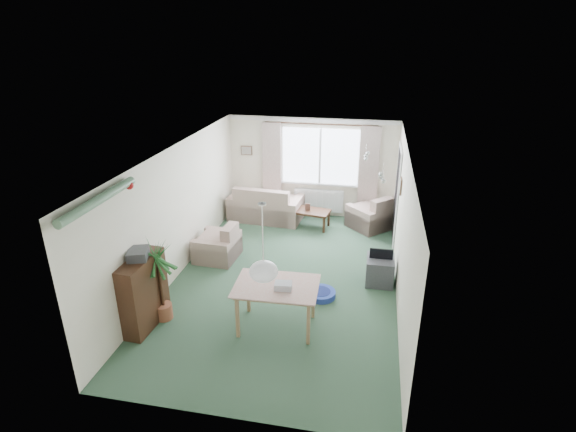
% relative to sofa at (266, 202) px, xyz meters
% --- Properties ---
extents(ground, '(6.50, 6.50, 0.00)m').
position_rel_sofa_xyz_m(ground, '(1.02, -2.75, -0.43)').
color(ground, '#2F4E37').
extents(window, '(1.80, 0.03, 1.30)m').
position_rel_sofa_xyz_m(window, '(1.22, 0.48, 1.07)').
color(window, white).
extents(curtain_rod, '(2.60, 0.03, 0.03)m').
position_rel_sofa_xyz_m(curtain_rod, '(1.22, 0.40, 1.84)').
color(curtain_rod, black).
extents(curtain_left, '(0.45, 0.08, 2.00)m').
position_rel_sofa_xyz_m(curtain_left, '(0.07, 0.38, 0.84)').
color(curtain_left, beige).
extents(curtain_right, '(0.45, 0.08, 2.00)m').
position_rel_sofa_xyz_m(curtain_right, '(2.37, 0.38, 0.84)').
color(curtain_right, beige).
extents(radiator, '(1.20, 0.10, 0.55)m').
position_rel_sofa_xyz_m(radiator, '(1.22, 0.44, -0.03)').
color(radiator, white).
extents(doorway, '(0.03, 0.95, 2.00)m').
position_rel_sofa_xyz_m(doorway, '(3.01, -0.55, 0.57)').
color(doorway, black).
extents(pendant_lamp, '(0.36, 0.36, 0.36)m').
position_rel_sofa_xyz_m(pendant_lamp, '(1.22, -5.05, 1.05)').
color(pendant_lamp, white).
extents(tinsel_garland, '(1.60, 1.60, 0.12)m').
position_rel_sofa_xyz_m(tinsel_garland, '(-0.90, -5.05, 1.85)').
color(tinsel_garland, '#196626').
extents(bauble_cluster_a, '(0.20, 0.20, 0.20)m').
position_rel_sofa_xyz_m(bauble_cluster_a, '(2.32, -1.85, 1.79)').
color(bauble_cluster_a, silver).
extents(bauble_cluster_b, '(0.20, 0.20, 0.20)m').
position_rel_sofa_xyz_m(bauble_cluster_b, '(2.62, -3.05, 1.79)').
color(bauble_cluster_b, silver).
extents(wall_picture_back, '(0.28, 0.03, 0.22)m').
position_rel_sofa_xyz_m(wall_picture_back, '(-0.58, 0.48, 1.12)').
color(wall_picture_back, brown).
extents(wall_picture_right, '(0.03, 0.24, 0.30)m').
position_rel_sofa_xyz_m(wall_picture_right, '(3.00, -1.55, 1.12)').
color(wall_picture_right, brown).
extents(sofa, '(1.77, 1.03, 0.85)m').
position_rel_sofa_xyz_m(sofa, '(0.00, 0.00, 0.00)').
color(sofa, beige).
rests_on(sofa, ground).
extents(armchair_corner, '(1.21, 1.21, 0.79)m').
position_rel_sofa_xyz_m(armchair_corner, '(2.50, -0.02, -0.03)').
color(armchair_corner, tan).
rests_on(armchair_corner, ground).
extents(armchair_left, '(0.83, 0.87, 0.73)m').
position_rel_sofa_xyz_m(armchair_left, '(-0.48, -2.17, -0.06)').
color(armchair_left, beige).
rests_on(armchair_left, ground).
extents(coffee_table, '(0.98, 0.65, 0.41)m').
position_rel_sofa_xyz_m(coffee_table, '(1.11, -0.27, -0.22)').
color(coffee_table, black).
rests_on(coffee_table, ground).
extents(photo_frame, '(0.12, 0.03, 0.16)m').
position_rel_sofa_xyz_m(photo_frame, '(1.06, -0.28, 0.06)').
color(photo_frame, brown).
rests_on(photo_frame, coffee_table).
extents(bookshelf, '(0.36, 0.95, 1.14)m').
position_rel_sofa_xyz_m(bookshelf, '(-0.82, -4.48, 0.14)').
color(bookshelf, black).
rests_on(bookshelf, ground).
extents(hifi_box, '(0.38, 0.42, 0.14)m').
position_rel_sofa_xyz_m(hifi_box, '(-0.84, -4.45, 0.79)').
color(hifi_box, '#36373B').
rests_on(hifi_box, bookshelf).
extents(houseplant, '(0.59, 0.59, 1.34)m').
position_rel_sofa_xyz_m(houseplant, '(-0.63, -4.28, 0.24)').
color(houseplant, '#1B4F27').
rests_on(houseplant, ground).
extents(dining_table, '(1.18, 0.81, 0.72)m').
position_rel_sofa_xyz_m(dining_table, '(1.18, -4.15, -0.07)').
color(dining_table, tan).
rests_on(dining_table, ground).
extents(gift_box, '(0.27, 0.21, 0.12)m').
position_rel_sofa_xyz_m(gift_box, '(1.30, -4.23, 0.35)').
color(gift_box, silver).
rests_on(gift_box, dining_table).
extents(tv_cube, '(0.49, 0.54, 0.49)m').
position_rel_sofa_xyz_m(tv_cube, '(2.72, -2.51, -0.18)').
color(tv_cube, '#3F3E44').
rests_on(tv_cube, ground).
extents(pet_bed, '(0.67, 0.67, 0.10)m').
position_rel_sofa_xyz_m(pet_bed, '(1.74, -3.18, -0.38)').
color(pet_bed, navy).
rests_on(pet_bed, ground).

